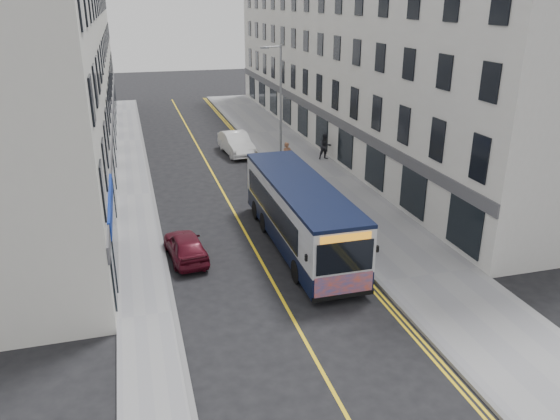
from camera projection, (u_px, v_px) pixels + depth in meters
ground at (273, 283)px, 21.69m from camera, size 140.00×140.00×0.00m
pavement_east at (320, 179)px, 34.01m from camera, size 4.50×64.00×0.12m
pavement_west at (135, 195)px, 31.18m from camera, size 2.00×64.00×0.12m
kerb_east at (286, 182)px, 33.44m from camera, size 0.18×64.00×0.13m
kerb_west at (153, 194)px, 31.43m from camera, size 0.18×64.00×0.13m
road_centre_line at (221, 189)px, 32.46m from camera, size 0.12×64.00×0.01m
road_dbl_yellow_inner at (279, 184)px, 33.35m from camera, size 0.10×64.00×0.01m
road_dbl_yellow_outer at (282, 183)px, 33.40m from camera, size 0.10×64.00×0.01m
terrace_east at (348, 56)px, 41.08m from camera, size 6.00×46.00×13.00m
terrace_west at (59, 65)px, 35.92m from camera, size 6.00×46.00×13.00m
streetlamp at (279, 106)px, 33.72m from camera, size 1.32×0.18×8.00m
city_bus at (300, 212)px, 24.27m from camera, size 2.48×10.62×3.08m
bicycle at (347, 227)px, 25.38m from camera, size 2.13×1.34×1.06m
pedestrian_near at (287, 156)px, 35.53m from camera, size 0.67×0.47×1.77m
pedestrian_far at (325, 146)px, 37.66m from camera, size 0.91×0.73×1.81m
car_white at (236, 143)px, 39.47m from camera, size 2.01×4.85×1.56m
car_maroon at (186, 246)px, 23.51m from camera, size 1.82×3.76×1.24m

